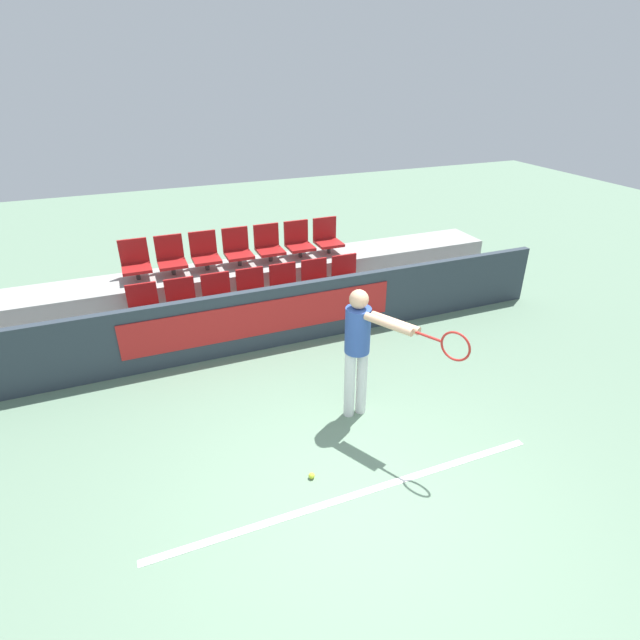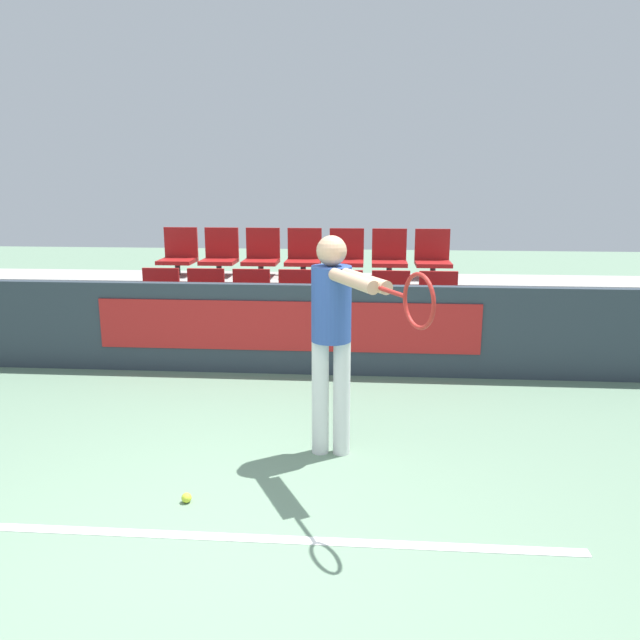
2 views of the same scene
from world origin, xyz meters
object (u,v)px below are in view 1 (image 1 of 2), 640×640
(stadium_chair_3, at_px, (253,291))
(stadium_chair_7, at_px, (136,262))
(stadium_chair_0, at_px, (144,308))
(stadium_chair_5, at_px, (317,281))
(stadium_chair_8, at_px, (171,257))
(stadium_chair_13, at_px, (327,238))
(stadium_chair_12, at_px, (298,241))
(stadium_chair_1, at_px, (182,302))
(tennis_player, at_px, (362,343))
(tennis_ball, at_px, (312,476))
(stadium_chair_4, at_px, (285,286))
(stadium_chair_11, at_px, (269,245))
(stadium_chair_2, at_px, (218,296))
(stadium_chair_10, at_px, (238,249))
(stadium_chair_9, at_px, (205,253))
(stadium_chair_6, at_px, (347,276))

(stadium_chair_3, relative_size, stadium_chair_7, 1.00)
(stadium_chair_0, distance_m, stadium_chair_5, 2.74)
(stadium_chair_8, xyz_separation_m, stadium_chair_13, (2.74, 0.00, 0.00))
(stadium_chair_0, relative_size, stadium_chair_12, 1.00)
(stadium_chair_1, xyz_separation_m, stadium_chair_13, (2.74, 0.87, 0.41))
(stadium_chair_13, distance_m, tennis_player, 3.71)
(stadium_chair_0, relative_size, tennis_ball, 9.17)
(stadium_chair_4, height_order, stadium_chair_11, stadium_chair_11)
(stadium_chair_8, bearing_deg, stadium_chair_3, -38.54)
(stadium_chair_2, height_order, stadium_chair_5, same)
(stadium_chair_8, relative_size, stadium_chair_11, 1.00)
(stadium_chair_11, bearing_deg, stadium_chair_10, 180.00)
(stadium_chair_8, height_order, stadium_chair_12, same)
(stadium_chair_11, relative_size, tennis_player, 0.36)
(stadium_chair_5, distance_m, stadium_chair_12, 0.97)
(tennis_ball, bearing_deg, tennis_player, 39.57)
(stadium_chair_0, bearing_deg, stadium_chair_10, 27.97)
(stadium_chair_8, xyz_separation_m, tennis_player, (1.70, -3.56, -0.06))
(stadium_chair_9, xyz_separation_m, tennis_player, (1.15, -3.56, -0.06))
(stadium_chair_0, xyz_separation_m, tennis_player, (2.24, -2.69, 0.35))
(stadium_chair_11, distance_m, tennis_player, 3.56)
(stadium_chair_1, relative_size, stadium_chair_7, 1.00)
(stadium_chair_6, distance_m, stadium_chair_11, 1.46)
(tennis_player, height_order, tennis_ball, tennis_player)
(stadium_chair_2, relative_size, stadium_chair_5, 1.00)
(stadium_chair_8, xyz_separation_m, tennis_ball, (0.76, -4.33, -1.06))
(stadium_chair_0, relative_size, stadium_chair_11, 1.00)
(stadium_chair_6, height_order, tennis_player, tennis_player)
(stadium_chair_1, height_order, stadium_chair_13, stadium_chair_13)
(stadium_chair_1, height_order, stadium_chair_10, stadium_chair_10)
(stadium_chair_7, xyz_separation_m, stadium_chair_8, (0.55, 0.00, 0.00))
(stadium_chair_4, xyz_separation_m, stadium_chair_7, (-2.19, 0.87, 0.41))
(stadium_chair_1, bearing_deg, stadium_chair_6, 0.00)
(stadium_chair_4, bearing_deg, stadium_chair_11, 90.00)
(stadium_chair_0, bearing_deg, stadium_chair_5, 0.00)
(stadium_chair_1, height_order, stadium_chair_11, stadium_chair_11)
(stadium_chair_4, height_order, stadium_chair_9, stadium_chair_9)
(stadium_chair_2, height_order, stadium_chair_9, stadium_chair_9)
(stadium_chair_6, distance_m, tennis_ball, 4.03)
(stadium_chair_12, height_order, tennis_player, tennis_player)
(stadium_chair_5, bearing_deg, stadium_chair_10, 141.46)
(stadium_chair_4, height_order, tennis_ball, stadium_chair_4)
(stadium_chair_4, relative_size, stadium_chair_10, 1.00)
(stadium_chair_3, bearing_deg, stadium_chair_2, 180.00)
(stadium_chair_3, height_order, tennis_player, tennis_player)
(stadium_chair_5, bearing_deg, stadium_chair_8, 158.28)
(stadium_chair_4, distance_m, stadium_chair_6, 1.10)
(stadium_chair_13, bearing_deg, tennis_player, -106.40)
(stadium_chair_1, distance_m, stadium_chair_13, 2.91)
(stadium_chair_2, relative_size, stadium_chair_9, 1.00)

